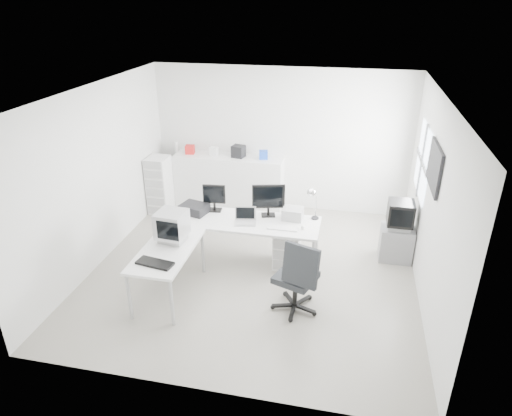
% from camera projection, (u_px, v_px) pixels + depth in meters
% --- Properties ---
extents(floor, '(5.00, 5.00, 0.01)m').
position_uv_depth(floor, '(253.00, 270.00, 7.29)').
color(floor, '#B1AB9E').
rests_on(floor, ground).
extents(ceiling, '(5.00, 5.00, 0.01)m').
position_uv_depth(ceiling, '(253.00, 93.00, 6.09)').
color(ceiling, white).
rests_on(ceiling, back_wall).
extents(back_wall, '(5.00, 0.02, 2.80)m').
position_uv_depth(back_wall, '(281.00, 140.00, 8.90)').
color(back_wall, silver).
rests_on(back_wall, floor).
extents(left_wall, '(0.02, 5.00, 2.80)m').
position_uv_depth(left_wall, '(98.00, 176.00, 7.17)').
color(left_wall, silver).
rests_on(left_wall, floor).
extents(right_wall, '(0.02, 5.00, 2.80)m').
position_uv_depth(right_wall, '(432.00, 204.00, 6.22)').
color(right_wall, silver).
rests_on(right_wall, floor).
extents(window, '(0.02, 1.20, 1.10)m').
position_uv_depth(window, '(423.00, 161.00, 7.20)').
color(window, white).
rests_on(window, right_wall).
extents(wall_picture, '(0.04, 0.90, 0.60)m').
position_uv_depth(wall_picture, '(435.00, 167.00, 6.10)').
color(wall_picture, black).
rests_on(wall_picture, right_wall).
extents(main_desk, '(2.40, 0.80, 0.75)m').
position_uv_depth(main_desk, '(244.00, 241.00, 7.37)').
color(main_desk, silver).
rests_on(main_desk, floor).
extents(side_desk, '(0.70, 1.40, 0.75)m').
position_uv_depth(side_desk, '(169.00, 272.00, 6.56)').
color(side_desk, silver).
rests_on(side_desk, floor).
extents(drawer_pedestal, '(0.40, 0.50, 0.60)m').
position_uv_depth(drawer_pedestal, '(287.00, 248.00, 7.32)').
color(drawer_pedestal, silver).
rests_on(drawer_pedestal, floor).
extents(inkjet_printer, '(0.49, 0.42, 0.15)m').
position_uv_depth(inkjet_printer, '(194.00, 209.00, 7.43)').
color(inkjet_printer, black).
rests_on(inkjet_printer, main_desk).
extents(lcd_monitor_small, '(0.39, 0.25, 0.46)m').
position_uv_depth(lcd_monitor_small, '(214.00, 198.00, 7.44)').
color(lcd_monitor_small, black).
rests_on(lcd_monitor_small, main_desk).
extents(lcd_monitor_large, '(0.56, 0.33, 0.54)m').
position_uv_depth(lcd_monitor_large, '(268.00, 200.00, 7.25)').
color(lcd_monitor_large, black).
rests_on(lcd_monitor_large, main_desk).
extents(laptop, '(0.43, 0.44, 0.25)m').
position_uv_depth(laptop, '(245.00, 216.00, 7.06)').
color(laptop, '#B7B7BA').
rests_on(laptop, main_desk).
extents(white_keyboard, '(0.47, 0.15, 0.02)m').
position_uv_depth(white_keyboard, '(283.00, 228.00, 6.95)').
color(white_keyboard, silver).
rests_on(white_keyboard, main_desk).
extents(white_mouse, '(0.06, 0.06, 0.06)m').
position_uv_depth(white_mouse, '(303.00, 227.00, 6.93)').
color(white_mouse, silver).
rests_on(white_mouse, main_desk).
extents(laser_printer, '(0.33, 0.28, 0.18)m').
position_uv_depth(laser_printer, '(293.00, 214.00, 7.23)').
color(laser_printer, '#9D9D9D').
rests_on(laser_printer, main_desk).
extents(desk_lamp, '(0.18, 0.18, 0.53)m').
position_uv_depth(desk_lamp, '(316.00, 203.00, 7.16)').
color(desk_lamp, silver).
rests_on(desk_lamp, main_desk).
extents(crt_monitor, '(0.45, 0.45, 0.47)m').
position_uv_depth(crt_monitor, '(172.00, 226.00, 6.52)').
color(crt_monitor, '#B7B7BA').
rests_on(crt_monitor, side_desk).
extents(black_keyboard, '(0.53, 0.28, 0.03)m').
position_uv_depth(black_keyboard, '(155.00, 263.00, 6.04)').
color(black_keyboard, black).
rests_on(black_keyboard, side_desk).
extents(office_chair, '(0.85, 0.85, 1.14)m').
position_uv_depth(office_chair, '(296.00, 274.00, 6.16)').
color(office_chair, '#292C2F').
rests_on(office_chair, floor).
extents(tv_cabinet, '(0.52, 0.43, 0.57)m').
position_uv_depth(tv_cabinet, '(396.00, 243.00, 7.49)').
color(tv_cabinet, gray).
rests_on(tv_cabinet, floor).
extents(crt_tv, '(0.50, 0.48, 0.45)m').
position_uv_depth(crt_tv, '(400.00, 216.00, 7.27)').
color(crt_tv, black).
rests_on(crt_tv, tv_cabinet).
extents(sideboard, '(2.18, 0.54, 1.09)m').
position_uv_depth(sideboard, '(229.00, 182.00, 9.23)').
color(sideboard, silver).
rests_on(sideboard, floor).
extents(clutter_box_a, '(0.19, 0.17, 0.17)m').
position_uv_depth(clutter_box_a, '(190.00, 150.00, 9.11)').
color(clutter_box_a, red).
rests_on(clutter_box_a, sideboard).
extents(clutter_box_b, '(0.18, 0.16, 0.16)m').
position_uv_depth(clutter_box_b, '(214.00, 151.00, 9.02)').
color(clutter_box_b, silver).
rests_on(clutter_box_b, sideboard).
extents(clutter_box_c, '(0.27, 0.26, 0.23)m').
position_uv_depth(clutter_box_c, '(238.00, 151.00, 8.91)').
color(clutter_box_c, black).
rests_on(clutter_box_c, sideboard).
extents(clutter_box_d, '(0.19, 0.17, 0.16)m').
position_uv_depth(clutter_box_d, '(263.00, 155.00, 8.83)').
color(clutter_box_d, '#1A46BA').
rests_on(clutter_box_d, sideboard).
extents(clutter_bottle, '(0.07, 0.07, 0.22)m').
position_uv_depth(clutter_bottle, '(176.00, 147.00, 9.19)').
color(clutter_bottle, silver).
rests_on(clutter_bottle, sideboard).
extents(filing_cabinet, '(0.40, 0.47, 1.14)m').
position_uv_depth(filing_cabinet, '(160.00, 185.00, 9.01)').
color(filing_cabinet, silver).
rests_on(filing_cabinet, floor).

